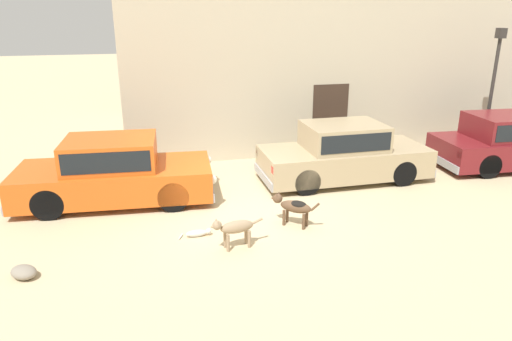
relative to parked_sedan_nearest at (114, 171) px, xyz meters
name	(u,v)px	position (x,y,z in m)	size (l,w,h in m)	color
ground_plane	(242,214)	(2.66, -1.41, -0.72)	(80.00, 80.00, 0.00)	tan
parked_sedan_nearest	(114,171)	(0.00, 0.00, 0.00)	(4.54, 2.09, 1.48)	#D15619
parked_sedan_second	(344,153)	(5.63, 0.12, 0.00)	(4.39, 1.76, 1.48)	tan
stray_dog_spotted	(234,228)	(2.21, -2.86, -0.32)	(1.02, 0.32, 0.63)	#997F60
stray_dog_tan	(293,206)	(3.55, -2.18, -0.30)	(0.86, 0.75, 0.66)	brown
stray_cat	(198,233)	(1.61, -2.23, -0.66)	(0.66, 0.22, 0.15)	beige
street_lamp	(494,75)	(10.70, 1.29, 1.64)	(0.22, 0.22, 3.68)	#2D2B28
rubble_pile	(24,272)	(-1.34, -3.06, -0.62)	(0.47, 0.34, 0.21)	gray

